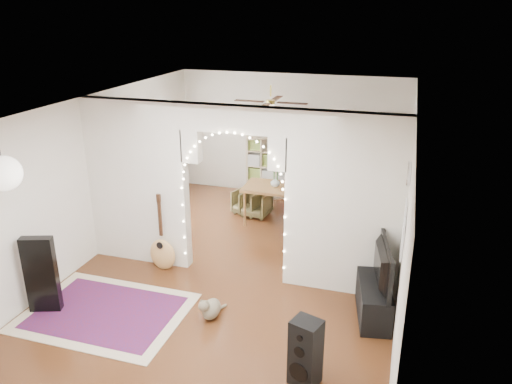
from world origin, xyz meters
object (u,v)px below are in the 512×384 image
(acoustic_guitar, at_px, (162,242))
(dining_chair_right, at_px, (249,202))
(bookcase, at_px, (278,167))
(dining_table, at_px, (275,190))
(floor_speaker, at_px, (305,352))
(media_console, at_px, (373,301))
(dining_chair_left, at_px, (256,204))

(acoustic_guitar, height_order, dining_chair_right, acoustic_guitar)
(acoustic_guitar, bearing_deg, bookcase, 84.77)
(acoustic_guitar, bearing_deg, dining_table, 70.76)
(floor_speaker, xyz_separation_m, media_console, (0.63, 1.54, -0.15))
(media_console, bearing_deg, dining_chair_left, 121.14)
(acoustic_guitar, xyz_separation_m, media_console, (3.36, -0.35, -0.23))
(media_console, xyz_separation_m, dining_chair_right, (-2.75, 2.99, 0.00))
(acoustic_guitar, height_order, media_console, acoustic_guitar)
(acoustic_guitar, relative_size, dining_chair_right, 2.00)
(bookcase, bearing_deg, dining_chair_right, -129.28)
(media_console, xyz_separation_m, bookcase, (-2.43, 4.10, 0.45))
(bookcase, distance_m, dining_chair_left, 1.26)
(dining_table, bearing_deg, dining_chair_left, 152.40)
(bookcase, xyz_separation_m, dining_chair_left, (-0.14, -1.17, -0.45))
(dining_chair_left, bearing_deg, dining_table, -19.43)
(dining_table, bearing_deg, media_console, -52.83)
(dining_table, bearing_deg, dining_chair_right, 154.61)
(dining_chair_left, bearing_deg, bookcase, 90.28)
(floor_speaker, distance_m, dining_table, 4.50)
(acoustic_guitar, xyz_separation_m, dining_chair_right, (0.61, 2.64, -0.23))
(bookcase, relative_size, dining_chair_right, 2.54)
(dining_table, height_order, dining_chair_right, dining_table)
(dining_chair_left, distance_m, dining_chair_right, 0.19)
(floor_speaker, xyz_separation_m, bookcase, (-1.80, 5.64, 0.30))
(dining_table, xyz_separation_m, dining_chair_left, (-0.46, 0.23, -0.43))
(dining_table, xyz_separation_m, dining_chair_right, (-0.64, 0.29, -0.43))
(floor_speaker, bearing_deg, dining_chair_right, 133.81)
(bookcase, bearing_deg, dining_chair_left, -120.21)
(acoustic_guitar, bearing_deg, dining_chair_left, 81.75)
(dining_chair_left, bearing_deg, media_console, -41.43)
(bookcase, height_order, dining_chair_left, bookcase)
(floor_speaker, height_order, dining_chair_right, floor_speaker)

